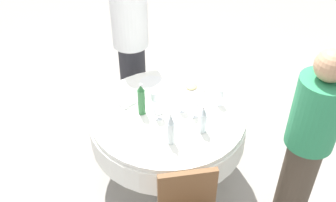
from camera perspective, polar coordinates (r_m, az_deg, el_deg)
name	(u,v)px	position (r m, az deg, el deg)	size (l,w,h in m)	color
ground_plane	(168,173)	(3.67, 0.00, -10.60)	(10.00, 10.00, 0.00)	gray
dining_table	(168,126)	(3.26, 0.00, -3.73)	(1.29, 1.29, 0.74)	white
bottle_clear_left	(203,120)	(2.93, 5.14, -2.83)	(0.06, 0.06, 0.24)	silver
bottle_clear_far	(171,129)	(2.81, 0.40, -4.18)	(0.06, 0.06, 0.28)	silver
bottle_green_front	(141,100)	(3.07, -3.94, 0.17)	(0.06, 0.06, 0.29)	#2D6B38
wine_glass_mid	(155,96)	(3.13, -1.88, 0.73)	(0.07, 0.07, 0.16)	white
wine_glass_south	(195,107)	(3.07, 3.94, -0.88)	(0.06, 0.06, 0.14)	white
wine_glass_rear	(182,101)	(3.11, 2.03, 0.01)	(0.07, 0.07, 0.14)	white
wine_glass_near	(159,109)	(3.04, -1.40, -1.25)	(0.07, 0.07, 0.14)	white
wine_glass_east	(220,93)	(3.20, 7.63, 1.14)	(0.07, 0.07, 0.16)	white
plate_east	(191,88)	(3.42, 3.46, 1.98)	(0.24, 0.24, 0.04)	white
plate_west	(152,83)	(3.47, -2.38, 2.59)	(0.23, 0.23, 0.02)	white
spoon_far	(202,148)	(2.87, 4.95, -6.83)	(0.18, 0.02, 0.01)	silver
knife_front	(218,122)	(3.09, 7.32, -3.03)	(0.18, 0.02, 0.01)	silver
folded_napkin	(126,102)	(3.27, -6.21, -0.12)	(0.13, 0.13, 0.02)	white
person_left	(308,142)	(2.96, 19.88, -5.68)	(0.34, 0.34, 1.57)	#4C3F33
person_far	(131,44)	(3.78, -5.47, 8.32)	(0.34, 0.34, 1.70)	#26262B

